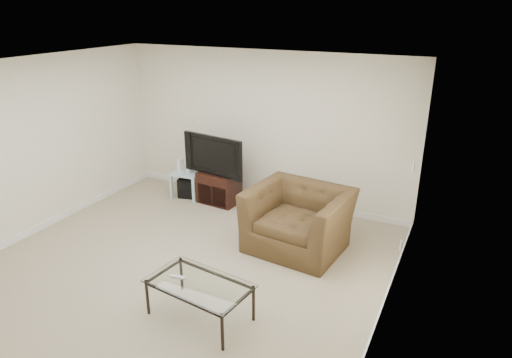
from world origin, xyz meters
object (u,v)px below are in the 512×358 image
at_px(coffee_table, 200,300).
at_px(subwoofer, 191,187).
at_px(tv_stand, 219,187).
at_px(recliner, 299,210).
at_px(television, 217,154).
at_px(side_table, 188,183).

bearing_deg(coffee_table, subwoofer, 125.27).
distance_m(tv_stand, recliner, 1.96).
bearing_deg(television, tv_stand, 94.03).
height_order(side_table, subwoofer, side_table).
bearing_deg(subwoofer, television, -4.70).
bearing_deg(side_table, recliner, -19.80).
relative_size(tv_stand, coffee_table, 0.59).
bearing_deg(recliner, coffee_table, -95.70).
distance_m(television, coffee_table, 3.09).
height_order(television, side_table, television).
height_order(subwoofer, recliner, recliner).
bearing_deg(television, side_table, -174.18).
bearing_deg(subwoofer, tv_stand, -2.11).
bearing_deg(tv_stand, subwoofer, -177.84).
xyz_separation_m(subwoofer, recliner, (2.33, -0.87, 0.40)).
xyz_separation_m(side_table, coffee_table, (1.97, -2.73, -0.02)).
distance_m(side_table, subwoofer, 0.08).
distance_m(side_table, coffee_table, 3.36).
xyz_separation_m(tv_stand, recliner, (1.74, -0.85, 0.29)).
distance_m(television, subwoofer, 0.92).
height_order(tv_stand, recliner, recliner).
height_order(side_table, recliner, recliner).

